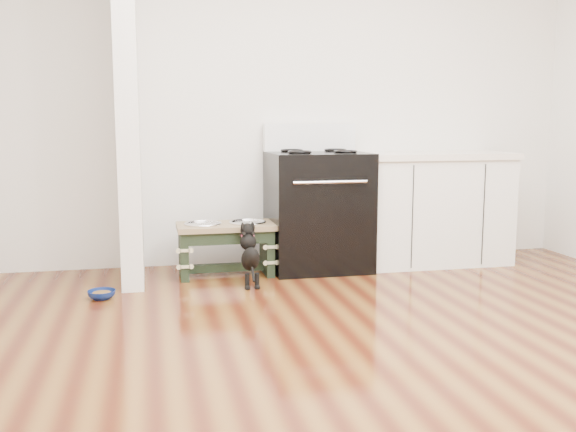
% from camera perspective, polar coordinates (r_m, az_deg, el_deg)
% --- Properties ---
extents(ground, '(5.00, 5.00, 0.00)m').
position_cam_1_polar(ground, '(3.11, 8.57, -13.56)').
color(ground, '#44190C').
rests_on(ground, ground).
extents(room_shell, '(5.00, 5.00, 5.00)m').
position_cam_1_polar(room_shell, '(2.92, 9.29, 17.43)').
color(room_shell, silver).
rests_on(room_shell, ground).
extents(partition_wall, '(0.15, 0.80, 2.70)m').
position_cam_1_polar(partition_wall, '(4.79, -14.07, 10.44)').
color(partition_wall, silver).
rests_on(partition_wall, ground).
extents(oven_range, '(0.76, 0.69, 1.14)m').
position_cam_1_polar(oven_range, '(5.06, 2.65, 0.66)').
color(oven_range, black).
rests_on(oven_range, ground).
extents(cabinet_run, '(1.24, 0.64, 0.91)m').
position_cam_1_polar(cabinet_run, '(5.42, 12.67, 0.70)').
color(cabinet_run, silver).
rests_on(cabinet_run, ground).
extents(dog_feeder, '(0.72, 0.39, 0.41)m').
position_cam_1_polar(dog_feeder, '(4.86, -5.56, -2.02)').
color(dog_feeder, black).
rests_on(dog_feeder, ground).
extents(puppy, '(0.13, 0.37, 0.44)m').
position_cam_1_polar(puppy, '(4.56, -3.44, -3.21)').
color(puppy, black).
rests_on(puppy, ground).
extents(floor_bowl, '(0.24, 0.24, 0.06)m').
position_cam_1_polar(floor_bowl, '(4.43, -16.24, -6.72)').
color(floor_bowl, navy).
rests_on(floor_bowl, ground).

